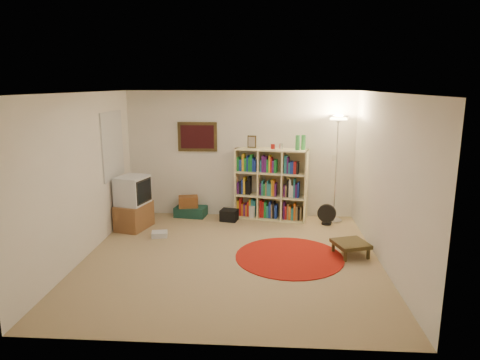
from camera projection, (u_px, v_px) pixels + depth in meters
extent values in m
cube|color=tan|center=(231.00, 259.00, 6.59)|extent=(4.50, 4.50, 0.02)
cube|color=white|center=(230.00, 92.00, 6.04)|extent=(4.50, 4.50, 0.02)
cube|color=white|center=(240.00, 154.00, 8.51)|extent=(4.50, 0.02, 2.50)
cube|color=white|center=(211.00, 229.00, 4.11)|extent=(4.50, 0.02, 2.50)
cube|color=white|center=(82.00, 177.00, 6.45)|extent=(0.02, 4.50, 2.50)
cube|color=white|center=(386.00, 181.00, 6.17)|extent=(0.02, 4.50, 2.50)
cube|color=#372A13|center=(197.00, 137.00, 8.46)|extent=(0.78, 0.04, 0.58)
cube|color=#420D12|center=(197.00, 137.00, 8.44)|extent=(0.66, 0.01, 0.46)
cube|color=white|center=(113.00, 145.00, 7.65)|extent=(0.03, 1.00, 1.20)
cube|color=beige|center=(334.00, 158.00, 8.39)|extent=(0.08, 0.01, 0.12)
cube|color=#FFEDAA|center=(271.00, 218.00, 8.53)|extent=(1.45, 0.68, 0.03)
cube|color=#FFEDAA|center=(272.00, 150.00, 8.23)|extent=(1.45, 0.68, 0.03)
cube|color=#FFEDAA|center=(238.00, 182.00, 8.56)|extent=(0.11, 0.40, 1.40)
cube|color=#FFEDAA|center=(306.00, 186.00, 8.20)|extent=(0.11, 0.40, 1.40)
cube|color=#FFEDAA|center=(273.00, 182.00, 8.56)|extent=(1.38, 0.31, 1.40)
cube|color=#FFEDAA|center=(260.00, 183.00, 8.44)|extent=(0.11, 0.38, 1.34)
cube|color=#FFEDAA|center=(283.00, 185.00, 8.32)|extent=(0.11, 0.38, 1.34)
cube|color=#FFEDAA|center=(271.00, 196.00, 8.43)|extent=(1.39, 0.65, 0.03)
cube|color=#FFEDAA|center=(271.00, 173.00, 8.33)|extent=(1.39, 0.65, 0.03)
cube|color=yellow|center=(239.00, 207.00, 8.62)|extent=(0.07, 0.17, 0.30)
cube|color=red|center=(241.00, 206.00, 8.61)|extent=(0.07, 0.16, 0.36)
cube|color=orange|center=(243.00, 209.00, 8.61)|extent=(0.07, 0.17, 0.24)
cube|color=#501A69|center=(245.00, 209.00, 8.60)|extent=(0.07, 0.16, 0.24)
cube|color=orange|center=(247.00, 210.00, 8.59)|extent=(0.06, 0.16, 0.22)
cube|color=red|center=(249.00, 208.00, 8.57)|extent=(0.06, 0.16, 0.30)
cube|color=yellow|center=(251.00, 207.00, 8.55)|extent=(0.07, 0.16, 0.35)
cube|color=teal|center=(253.00, 207.00, 8.54)|extent=(0.07, 0.17, 0.36)
cube|color=teal|center=(255.00, 208.00, 8.53)|extent=(0.07, 0.17, 0.33)
cube|color=#501A69|center=(239.00, 188.00, 8.53)|extent=(0.08, 0.17, 0.23)
cube|color=black|center=(241.00, 187.00, 8.52)|extent=(0.07, 0.16, 0.25)
cube|color=#1A339E|center=(243.00, 186.00, 8.50)|extent=(0.07, 0.16, 0.29)
cube|color=yellow|center=(245.00, 185.00, 8.49)|extent=(0.07, 0.16, 0.34)
cube|color=black|center=(247.00, 187.00, 8.48)|extent=(0.08, 0.17, 0.26)
cube|color=black|center=(250.00, 185.00, 8.46)|extent=(0.08, 0.17, 0.35)
cube|color=#1A8435|center=(239.00, 164.00, 8.43)|extent=(0.08, 0.17, 0.28)
cube|color=#1A339E|center=(241.00, 165.00, 8.42)|extent=(0.08, 0.17, 0.23)
cube|color=yellow|center=(244.00, 163.00, 8.39)|extent=(0.07, 0.17, 0.35)
cube|color=#1A8435|center=(246.00, 165.00, 8.39)|extent=(0.08, 0.17, 0.26)
cube|color=#1A339E|center=(248.00, 163.00, 8.37)|extent=(0.06, 0.16, 0.32)
cube|color=#1A8435|center=(250.00, 164.00, 8.37)|extent=(0.06, 0.16, 0.29)
cube|color=#1A8435|center=(252.00, 163.00, 8.35)|extent=(0.08, 0.17, 0.34)
cube|color=#1A339E|center=(254.00, 165.00, 8.35)|extent=(0.06, 0.16, 0.28)
cube|color=#1A339E|center=(256.00, 166.00, 8.34)|extent=(0.08, 0.17, 0.23)
cube|color=red|center=(261.00, 208.00, 8.50)|extent=(0.07, 0.17, 0.34)
cube|color=red|center=(263.00, 209.00, 8.49)|extent=(0.07, 0.17, 0.31)
cube|color=#1A8435|center=(266.00, 209.00, 8.48)|extent=(0.08, 0.17, 0.32)
cube|color=teal|center=(268.00, 211.00, 8.47)|extent=(0.07, 0.17, 0.24)
cube|color=#1A339E|center=(270.00, 209.00, 8.45)|extent=(0.08, 0.17, 0.32)
cube|color=#91774F|center=(272.00, 210.00, 8.44)|extent=(0.06, 0.16, 0.29)
cube|color=black|center=(274.00, 210.00, 8.43)|extent=(0.07, 0.16, 0.32)
cube|color=#1A339E|center=(276.00, 211.00, 8.43)|extent=(0.08, 0.17, 0.27)
cube|color=#501A69|center=(261.00, 189.00, 8.41)|extent=(0.06, 0.16, 0.24)
cube|color=teal|center=(263.00, 187.00, 8.40)|extent=(0.06, 0.16, 0.29)
cube|color=#1A8435|center=(265.00, 189.00, 8.39)|extent=(0.07, 0.16, 0.23)
cube|color=#91774F|center=(267.00, 188.00, 8.38)|extent=(0.06, 0.16, 0.27)
cube|color=teal|center=(268.00, 188.00, 8.37)|extent=(0.06, 0.16, 0.29)
cube|color=teal|center=(270.00, 189.00, 8.36)|extent=(0.08, 0.17, 0.24)
cube|color=yellow|center=(272.00, 188.00, 8.34)|extent=(0.06, 0.16, 0.32)
cube|color=orange|center=(274.00, 188.00, 8.34)|extent=(0.06, 0.16, 0.31)
cube|color=#501A69|center=(276.00, 189.00, 8.33)|extent=(0.06, 0.16, 0.25)
cube|color=teal|center=(261.00, 166.00, 8.31)|extent=(0.06, 0.16, 0.24)
cube|color=#501A69|center=(263.00, 164.00, 8.29)|extent=(0.07, 0.17, 0.33)
cube|color=#501A69|center=(266.00, 164.00, 8.28)|extent=(0.08, 0.17, 0.32)
cube|color=#1A8435|center=(268.00, 166.00, 8.27)|extent=(0.07, 0.16, 0.26)
cube|color=yellow|center=(270.00, 164.00, 8.26)|extent=(0.06, 0.16, 0.34)
cube|color=red|center=(272.00, 165.00, 8.25)|extent=(0.06, 0.16, 0.30)
cube|color=#501A69|center=(274.00, 167.00, 8.25)|extent=(0.07, 0.16, 0.24)
cube|color=#1A8435|center=(276.00, 166.00, 8.24)|extent=(0.08, 0.17, 0.26)
cube|color=#501A69|center=(284.00, 210.00, 8.38)|extent=(0.07, 0.16, 0.34)
cube|color=red|center=(286.00, 212.00, 8.37)|extent=(0.07, 0.16, 0.26)
cube|color=#91774F|center=(288.00, 211.00, 8.36)|extent=(0.06, 0.16, 0.30)
cube|color=orange|center=(290.00, 212.00, 8.35)|extent=(0.08, 0.17, 0.27)
cube|color=teal|center=(293.00, 213.00, 8.34)|extent=(0.08, 0.17, 0.24)
cube|color=orange|center=(295.00, 211.00, 8.32)|extent=(0.07, 0.16, 0.33)
cube|color=#91774F|center=(297.00, 213.00, 8.32)|extent=(0.07, 0.16, 0.28)
cube|color=black|center=(299.00, 214.00, 8.31)|extent=(0.07, 0.16, 0.22)
cube|color=#91774F|center=(301.00, 213.00, 8.30)|extent=(0.06, 0.16, 0.26)
cube|color=#501A69|center=(285.00, 190.00, 8.29)|extent=(0.06, 0.16, 0.23)
cube|color=#91774F|center=(286.00, 191.00, 8.28)|extent=(0.06, 0.16, 0.23)
cube|color=black|center=(288.00, 188.00, 8.26)|extent=(0.07, 0.16, 0.32)
cube|color=white|center=(290.00, 188.00, 8.25)|extent=(0.07, 0.16, 0.34)
cube|color=white|center=(292.00, 191.00, 8.25)|extent=(0.07, 0.17, 0.23)
cube|color=teal|center=(295.00, 188.00, 8.23)|extent=(0.06, 0.16, 0.36)
cube|color=#501A69|center=(297.00, 191.00, 8.23)|extent=(0.07, 0.16, 0.26)
cube|color=#1A339E|center=(298.00, 190.00, 8.21)|extent=(0.06, 0.16, 0.30)
cube|color=teal|center=(286.00, 165.00, 8.18)|extent=(0.08, 0.17, 0.35)
cube|color=#501A69|center=(288.00, 165.00, 8.17)|extent=(0.06, 0.16, 0.32)
cube|color=teal|center=(290.00, 168.00, 8.17)|extent=(0.06, 0.16, 0.22)
cube|color=#1A339E|center=(291.00, 168.00, 8.16)|extent=(0.06, 0.16, 0.24)
cube|color=#1A339E|center=(293.00, 168.00, 8.15)|extent=(0.06, 0.16, 0.23)
cube|color=red|center=(295.00, 168.00, 8.14)|extent=(0.08, 0.17, 0.24)
cube|color=black|center=(298.00, 168.00, 8.13)|extent=(0.07, 0.16, 0.23)
cube|color=#372A13|center=(252.00, 142.00, 8.32)|extent=(0.17, 0.05, 0.24)
cube|color=#9E9184|center=(252.00, 142.00, 8.31)|extent=(0.13, 0.04, 0.19)
cylinder|color=#AC160F|center=(273.00, 147.00, 8.21)|extent=(0.09, 0.09, 0.09)
cylinder|color=white|center=(281.00, 146.00, 8.17)|extent=(0.08, 0.08, 0.11)
cylinder|color=#44B254|center=(298.00, 143.00, 8.03)|extent=(0.09, 0.09, 0.28)
cylinder|color=#44B254|center=(303.00, 142.00, 8.07)|extent=(0.09, 0.09, 0.28)
cylinder|color=white|center=(333.00, 220.00, 8.35)|extent=(0.39, 0.39, 0.03)
cylinder|color=white|center=(336.00, 172.00, 8.14)|extent=(0.03, 0.03, 1.92)
cone|color=white|center=(338.00, 119.00, 7.92)|extent=(0.47, 0.47, 0.15)
cylinder|color=#FFD88C|center=(339.00, 119.00, 7.92)|extent=(0.38, 0.38, 0.02)
cylinder|color=black|center=(326.00, 224.00, 8.16)|extent=(0.23, 0.23, 0.03)
cylinder|color=black|center=(327.00, 219.00, 8.14)|extent=(0.05, 0.05, 0.14)
cylinder|color=black|center=(327.00, 213.00, 8.10)|extent=(0.36, 0.16, 0.35)
cube|color=brown|center=(134.00, 216.00, 7.90)|extent=(0.62, 0.77, 0.47)
cube|color=silver|center=(133.00, 190.00, 7.79)|extent=(0.60, 0.66, 0.52)
cube|color=black|center=(144.00, 191.00, 7.72)|extent=(0.14, 0.48, 0.43)
cube|color=black|center=(144.00, 191.00, 7.72)|extent=(0.12, 0.42, 0.38)
cube|color=silver|center=(160.00, 234.00, 7.50)|extent=(0.31, 0.27, 0.09)
cube|color=#163E34|center=(191.00, 211.00, 8.66)|extent=(0.66, 0.47, 0.20)
cube|color=brown|center=(188.00, 202.00, 8.60)|extent=(0.43, 0.35, 0.22)
cube|color=black|center=(229.00, 215.00, 8.37)|extent=(0.37, 0.33, 0.22)
cylinder|color=white|center=(252.00, 212.00, 8.49)|extent=(0.13, 0.13, 0.26)
cylinder|color=maroon|center=(289.00, 257.00, 6.61)|extent=(1.67, 1.67, 0.01)
cube|color=#372A13|center=(351.00, 244.00, 6.64)|extent=(0.62, 0.62, 0.06)
cube|color=#372A13|center=(345.00, 256.00, 6.43)|extent=(0.05, 0.05, 0.18)
cube|color=#372A13|center=(368.00, 254.00, 6.53)|extent=(0.05, 0.05, 0.18)
cube|color=#372A13|center=(333.00, 247.00, 6.80)|extent=(0.05, 0.05, 0.18)
cube|color=#372A13|center=(355.00, 245.00, 6.89)|extent=(0.05, 0.05, 0.18)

